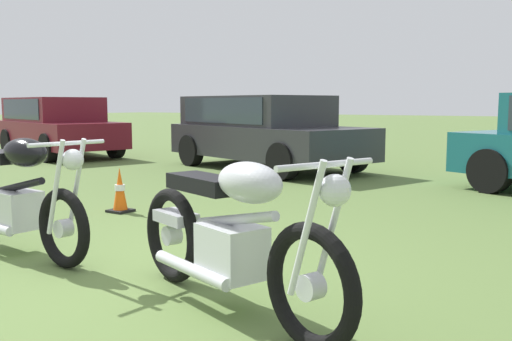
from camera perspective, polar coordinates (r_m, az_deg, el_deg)
The scene contains 6 objects.
ground_plane at distance 4.40m, azimuth -15.57°, elevation -10.36°, with size 120.00×120.00×0.00m, color #567038.
motorcycle_black at distance 5.21m, azimuth -23.05°, elevation -2.42°, with size 2.06×0.64×1.02m.
motorcycle_silver at distance 3.47m, azimuth -2.48°, elevation -6.48°, with size 2.05×0.95×1.02m.
car_burgundy at distance 14.82m, azimuth -19.49°, elevation 4.63°, with size 4.35×2.71×1.43m.
car_charcoal at distance 11.22m, azimuth 0.54°, elevation 4.48°, with size 4.65×3.07×1.43m.
traffic_cone at distance 6.88m, azimuth -13.55°, elevation -2.08°, with size 0.25×0.25×0.53m.
Camera 1 is at (3.22, -2.71, 1.27)m, focal length 39.69 mm.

